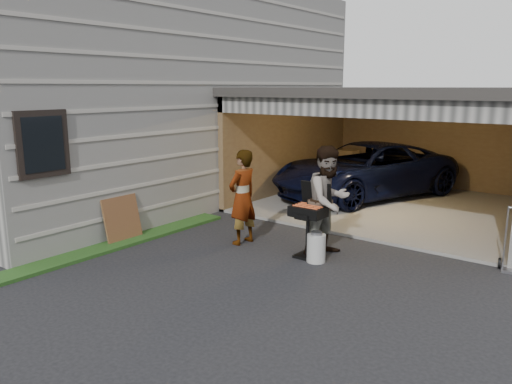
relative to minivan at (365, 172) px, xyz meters
The scene contains 10 objects.
ground 6.95m from the minivan, 86.76° to the right, with size 80.00×80.00×0.00m, color black.
house 6.64m from the minivan, 152.66° to the right, with size 7.00×11.00×5.50m, color #474744.
groundcover_strip 8.14m from the minivan, 103.24° to the right, with size 0.50×8.00×0.06m, color #193814.
garage 1.64m from the minivan, ahead, with size 6.80×6.30×2.90m.
minivan is the anchor object (origin of this frame).
woman 4.96m from the minivan, 91.26° to the right, with size 0.65×0.43×1.79m, color #99AAC1.
man 4.79m from the minivan, 71.91° to the right, with size 0.94×0.73×1.94m, color #48271C.
bbq_grill 5.04m from the minivan, 75.14° to the right, with size 0.59×0.51×1.30m.
propane_tank 5.25m from the minivan, 73.00° to the right, with size 0.32×0.32×0.48m, color beige.
plywood_panel 6.60m from the minivan, 107.75° to the right, with size 0.04×0.79×0.88m, color #58341E.
Camera 1 is at (5.25, -5.10, 2.92)m, focal length 35.00 mm.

